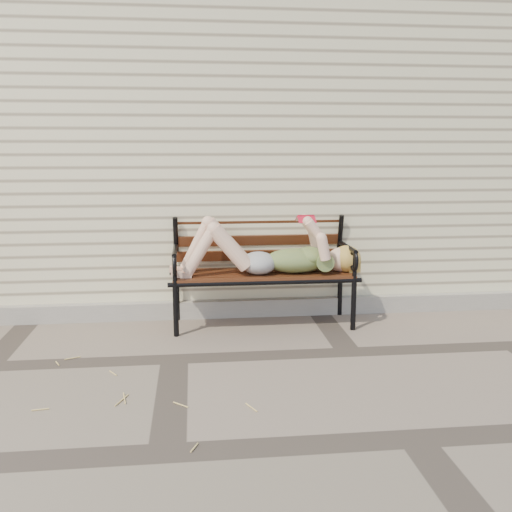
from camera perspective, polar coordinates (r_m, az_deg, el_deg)
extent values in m
plane|color=#7C6B5F|center=(4.08, -8.15, -10.17)|extent=(80.00, 80.00, 0.00)
cube|color=#F1E7BC|center=(6.81, -7.74, 11.12)|extent=(8.00, 4.00, 3.00)
cube|color=#AFA89E|center=(4.98, -7.84, -5.36)|extent=(8.00, 0.10, 0.15)
cylinder|color=black|center=(4.49, -8.03, -5.32)|extent=(0.04, 0.04, 0.43)
cylinder|color=black|center=(4.90, -7.90, -3.92)|extent=(0.04, 0.04, 0.43)
cylinder|color=black|center=(4.66, 9.73, -4.76)|extent=(0.04, 0.04, 0.43)
cylinder|color=black|center=(5.06, 8.39, -3.46)|extent=(0.04, 0.04, 0.43)
cube|color=#512A14|center=(4.67, 0.69, -1.83)|extent=(1.46, 0.47, 0.03)
cylinder|color=black|center=(4.47, 1.03, -2.67)|extent=(1.53, 0.04, 0.04)
cylinder|color=black|center=(4.89, 0.38, -1.50)|extent=(1.53, 0.04, 0.04)
torus|color=black|center=(4.91, 0.25, 4.45)|extent=(0.26, 0.03, 0.26)
ellipsoid|color=#0B3A4D|center=(4.66, 4.01, -0.44)|extent=(0.52, 0.30, 0.20)
ellipsoid|color=#0B3A4D|center=(4.68, 5.41, -0.01)|extent=(0.25, 0.29, 0.15)
ellipsoid|color=#9F9FA4|center=(4.62, 0.27, -0.70)|extent=(0.29, 0.33, 0.18)
sphere|color=beige|center=(4.74, 8.46, -0.34)|extent=(0.21, 0.21, 0.21)
ellipsoid|color=#D8B751|center=(4.75, 9.02, -0.27)|extent=(0.24, 0.24, 0.22)
cube|color=red|center=(4.62, 5.01, 4.01)|extent=(0.13, 0.02, 0.02)
cube|color=silver|center=(4.58, 5.10, 3.63)|extent=(0.13, 0.08, 0.05)
cube|color=silver|center=(4.66, 4.91, 3.76)|extent=(0.13, 0.08, 0.05)
cube|color=red|center=(4.58, 5.11, 3.67)|extent=(0.14, 0.09, 0.05)
cube|color=red|center=(4.66, 4.90, 3.81)|extent=(0.14, 0.09, 0.05)
cylinder|color=#E1C26E|center=(3.99, -3.51, -10.49)|extent=(0.11, 0.03, 0.01)
cylinder|color=#E1C26E|center=(3.34, -18.41, -15.48)|extent=(0.15, 0.03, 0.01)
cylinder|color=#E1C26E|center=(3.71, -21.36, -12.93)|extent=(0.09, 0.12, 0.01)
cylinder|color=#E1C26E|center=(4.10, -14.13, -10.22)|extent=(0.15, 0.10, 0.01)
cylinder|color=#E1C26E|center=(3.27, -17.01, -16.02)|extent=(0.11, 0.09, 0.01)
cylinder|color=#E1C26E|center=(3.06, -14.51, -17.80)|extent=(0.10, 0.03, 0.01)
cylinder|color=#E1C26E|center=(2.90, -16.82, -19.63)|extent=(0.05, 0.09, 0.01)
cylinder|color=#E1C26E|center=(4.26, -21.66, -9.88)|extent=(0.04, 0.17, 0.01)
cylinder|color=#E1C26E|center=(3.14, -0.35, -16.62)|extent=(0.11, 0.06, 0.01)
cylinder|color=#E1C26E|center=(3.10, -19.51, -17.72)|extent=(0.02, 0.08, 0.01)
cylinder|color=#E1C26E|center=(4.04, -10.51, -10.39)|extent=(0.05, 0.12, 0.01)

